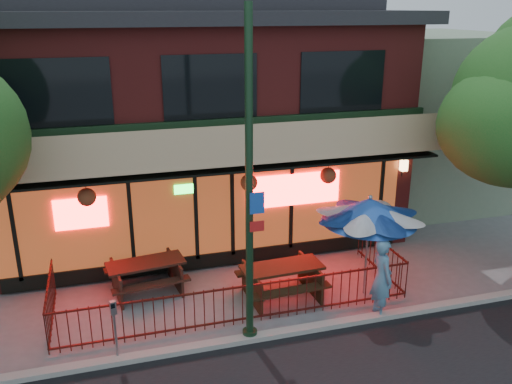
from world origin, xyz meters
TOP-DOWN VIEW (x-y plane):
  - ground at (0.00, 0.00)m, footprint 80.00×80.00m
  - curb at (0.00, -0.50)m, footprint 80.00×0.25m
  - restaurant_building at (0.00, 7.11)m, footprint 12.96×9.49m
  - neighbor_building at (9.00, 7.70)m, footprint 6.00×7.00m
  - patio_fence at (0.00, 0.50)m, footprint 8.44×2.62m
  - street_light at (0.00, -0.40)m, footprint 0.43×0.32m
  - picnic_table_left at (-1.96, 2.33)m, footprint 2.09×1.70m
  - picnic_table_right at (1.25, 1.10)m, footprint 2.08×1.63m
  - patio_umbrella at (3.31, 0.70)m, footprint 2.31×2.31m
  - pedestrian at (3.19, -0.33)m, footprint 0.47×0.71m
  - parking_meter_near at (-2.82, -0.40)m, footprint 0.14×0.12m

SIDE VIEW (x-z plane):
  - ground at x=0.00m, z-range 0.00..0.00m
  - curb at x=0.00m, z-range 0.00..0.12m
  - picnic_table_left at x=-1.96m, z-range 0.13..0.95m
  - picnic_table_right at x=1.25m, z-range 0.13..0.99m
  - patio_fence at x=0.00m, z-range 0.13..1.13m
  - parking_meter_near at x=-2.82m, z-range 0.24..1.62m
  - pedestrian at x=3.19m, z-range 0.00..1.94m
  - patio_umbrella at x=3.31m, z-range 0.93..3.57m
  - neighbor_building at x=9.00m, z-range 0.00..6.00m
  - street_light at x=0.00m, z-range -0.35..6.65m
  - restaurant_building at x=0.00m, z-range 0.10..8.15m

